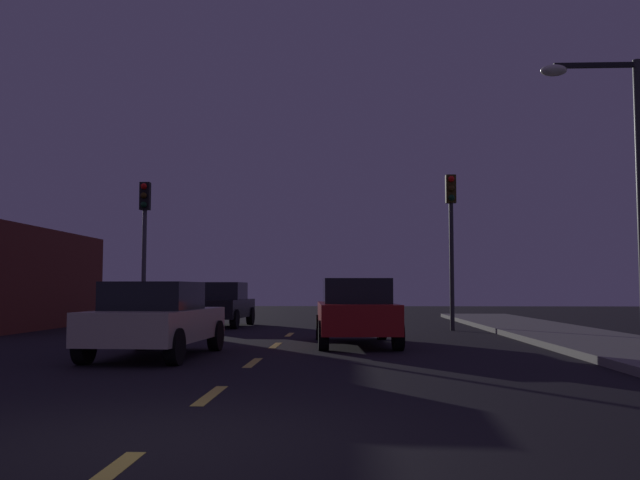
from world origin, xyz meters
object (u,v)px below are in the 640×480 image
object	(u,v)px
traffic_signal_left	(144,226)
traffic_signal_right	(451,221)
car_adjacent_lane	(156,319)
car_oncoming_far	(219,304)
car_stopped_ahead	(356,311)
street_lamp_right	(622,170)

from	to	relation	value
traffic_signal_left	traffic_signal_right	bearing A→B (deg)	0.00
car_adjacent_lane	car_oncoming_far	xyz separation A→B (m)	(-0.82, 10.95, 0.04)
traffic_signal_left	car_stopped_ahead	size ratio (longest dim) A/B	1.08
traffic_signal_left	traffic_signal_right	world-z (taller)	traffic_signal_right
street_lamp_right	car_stopped_ahead	bearing A→B (deg)	161.90
traffic_signal_right	street_lamp_right	size ratio (longest dim) A/B	0.80
traffic_signal_right	car_oncoming_far	size ratio (longest dim) A/B	1.25
car_adjacent_lane	street_lamp_right	distance (m)	10.01
car_oncoming_far	street_lamp_right	distance (m)	14.39
street_lamp_right	car_oncoming_far	bearing A→B (deg)	136.82
traffic_signal_right	car_stopped_ahead	world-z (taller)	traffic_signal_right
car_stopped_ahead	traffic_signal_left	bearing A→B (deg)	140.09
traffic_signal_left	car_oncoming_far	bearing A→B (deg)	46.39
traffic_signal_left	car_stopped_ahead	world-z (taller)	traffic_signal_left
car_adjacent_lane	car_oncoming_far	bearing A→B (deg)	94.27
traffic_signal_right	car_stopped_ahead	distance (m)	6.98
car_stopped_ahead	traffic_signal_right	bearing A→B (deg)	61.29
street_lamp_right	traffic_signal_right	bearing A→B (deg)	108.31
traffic_signal_right	traffic_signal_left	bearing A→B (deg)	-180.00
traffic_signal_left	traffic_signal_right	size ratio (longest dim) A/B	0.96
traffic_signal_left	car_oncoming_far	world-z (taller)	traffic_signal_left
car_adjacent_lane	car_oncoming_far	size ratio (longest dim) A/B	1.03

